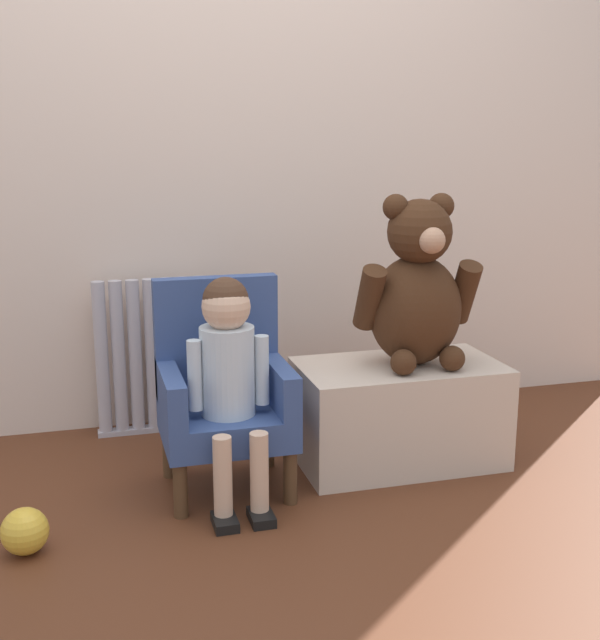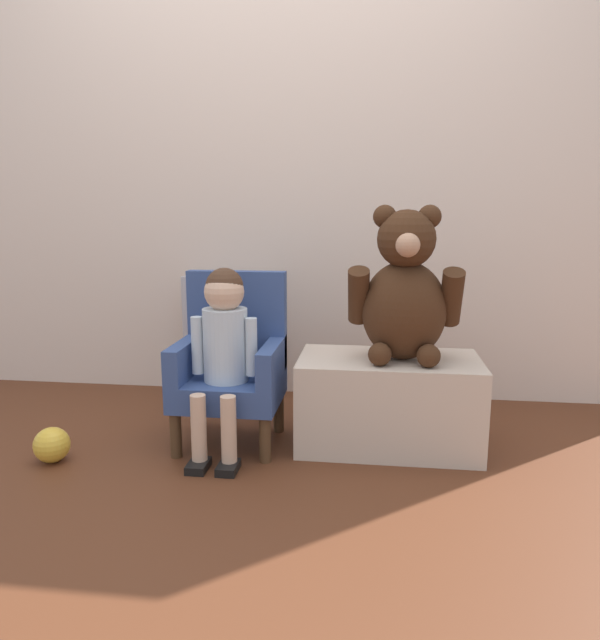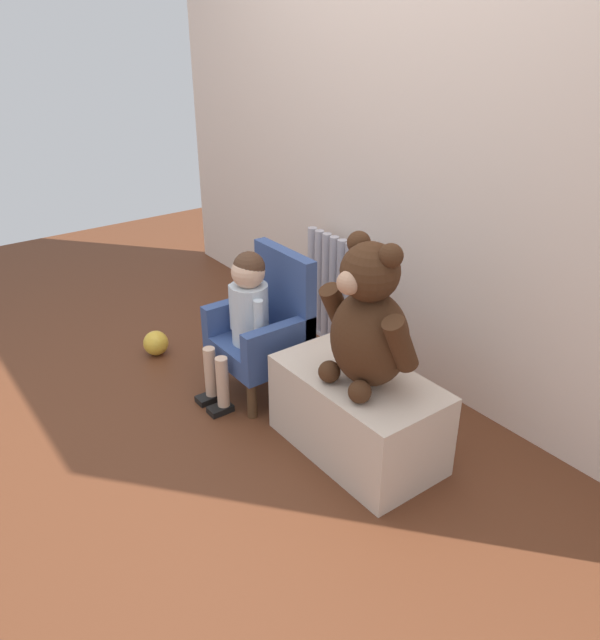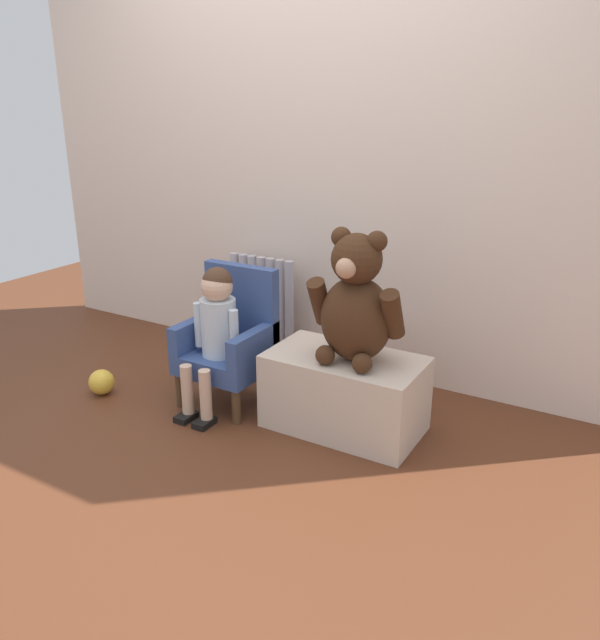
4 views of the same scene
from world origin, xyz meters
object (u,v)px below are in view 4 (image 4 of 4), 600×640
Objects in this scene: child_armchair at (230,340)px; large_teddy_bear at (356,305)px; child_figure at (215,320)px; low_bench at (344,393)px; toy_ball at (102,382)px; radiator at (262,308)px.

large_teddy_bear reaches higher than child_armchair.
child_figure is 1.01× the size of low_bench.
child_armchair is 0.96× the size of child_figure.
low_bench is at bearing 14.58° from toy_ball.
large_teddy_bear is (0.67, 0.12, 0.15)m from child_figure.
low_bench is 5.33× the size of toy_ball.
radiator reaches higher than low_bench.
low_bench is at bearing 2.04° from child_armchair.
child_armchair is at bearing -177.96° from low_bench.
large_teddy_bear is at bearing -32.26° from radiator.
child_figure is at bearing -74.94° from radiator.
radiator reaches higher than toy_ball.
radiator is 0.70m from child_figure.
toy_ball is at bearing -153.97° from child_armchair.
large_teddy_bear reaches higher than low_bench.
large_teddy_bear is 1.43m from toy_ball.
radiator is at bearing 62.71° from toy_ball.
large_teddy_bear is (0.67, 0.01, 0.29)m from child_armchair.
child_figure is at bearing -90.00° from child_armchair.
large_teddy_bear is at bearing -12.95° from low_bench.
child_figure is at bearing -168.07° from low_bench.
child_armchair is 0.64m from low_bench.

